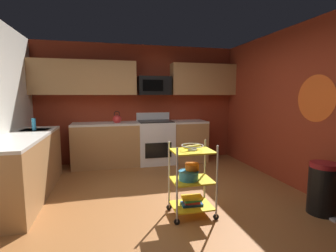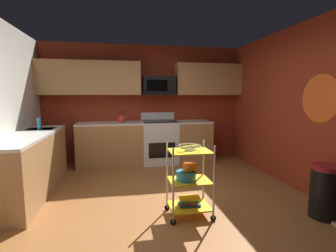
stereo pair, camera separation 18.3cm
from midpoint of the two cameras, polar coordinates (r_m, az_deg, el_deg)
name	(u,v)px [view 1 (the left image)]	position (r m, az deg, el deg)	size (l,w,h in m)	color
floor	(163,205)	(3.61, -2.69, -17.74)	(4.40, 4.80, 0.04)	#995B2D
wall_back	(140,104)	(5.68, -7.49, 5.08)	(4.52, 0.06, 2.60)	maroon
wall_right	(304,108)	(4.30, 27.85, 3.67)	(0.06, 4.80, 2.60)	maroon
wall_flower_decal	(316,98)	(4.10, 29.78, 5.53)	(0.68, 0.68, 0.00)	#E5591E
counter_run	(102,151)	(4.84, -15.92, -5.50)	(3.64, 2.78, 0.92)	#B27F4C
oven_range	(155,141)	(5.49, -3.86, -3.58)	(0.76, 0.65, 1.10)	white
upper_cabinets	(137,79)	(5.49, -8.06, 10.75)	(4.40, 0.33, 0.70)	#B27F4C
microwave	(154,86)	(5.51, -4.17, 9.22)	(0.70, 0.39, 0.40)	black
rolling_cart	(192,180)	(3.14, 3.84, -12.33)	(0.56, 0.40, 0.91)	silver
fruit_bowl	(192,147)	(3.03, 3.91, -4.74)	(0.27, 0.27, 0.07)	silver
mixing_bowl_large	(189,175)	(3.11, 3.06, -11.24)	(0.25, 0.25, 0.11)	#338CBF
mixing_bowl_small	(192,166)	(3.12, 3.87, -9.28)	(0.18, 0.18, 0.08)	orange
book_stack	(192,200)	(3.24, 3.80, -16.75)	(0.27, 0.16, 0.12)	#1E4C8C
kettle	(117,119)	(5.34, -12.60, 1.58)	(0.21, 0.18, 0.26)	red
dish_soap_bottle	(34,124)	(4.68, -29.49, 0.34)	(0.06, 0.06, 0.20)	#2D8CBF
trash_can	(323,189)	(3.72, 30.84, -12.26)	(0.34, 0.42, 0.66)	black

